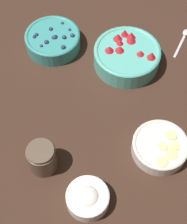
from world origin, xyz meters
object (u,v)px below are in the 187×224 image
at_px(bowl_blueberries, 53,40).
at_px(bowl_bananas, 160,147).
at_px(bowl_cream, 86,198).
at_px(bowl_strawberries, 127,55).
at_px(jar_chocolate, 42,158).

relative_size(bowl_blueberries, bowl_bananas, 1.16).
xyz_separation_m(bowl_bananas, bowl_cream, (0.17, -0.19, 0.00)).
height_order(bowl_blueberries, bowl_cream, bowl_blueberries).
xyz_separation_m(bowl_strawberries, bowl_blueberries, (-0.04, -0.25, -0.01)).
xyz_separation_m(bowl_strawberries, jar_chocolate, (0.40, -0.20, 0.00)).
relative_size(bowl_blueberries, jar_chocolate, 2.00).
bearing_deg(bowl_cream, bowl_bananas, 133.08).
distance_m(bowl_blueberries, bowl_cream, 0.56).
bearing_deg(bowl_blueberries, bowl_strawberries, 80.65).
bearing_deg(bowl_bananas, bowl_strawberries, -158.85).
bearing_deg(bowl_blueberries, bowl_cream, 19.58).
bearing_deg(jar_chocolate, bowl_blueberries, -172.98).
height_order(bowl_bananas, bowl_cream, bowl_cream).
distance_m(bowl_strawberries, bowl_blueberries, 0.26).
xyz_separation_m(bowl_strawberries, bowl_bananas, (0.31, 0.12, -0.01)).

